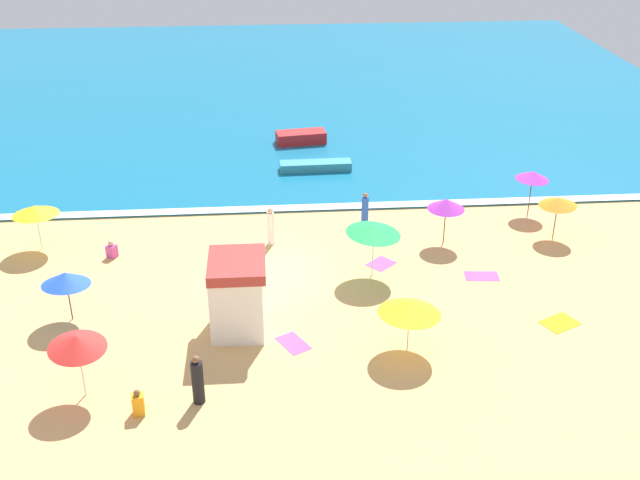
# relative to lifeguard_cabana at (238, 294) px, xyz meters

# --- Properties ---
(ground_plane) EXTENTS (60.00, 60.00, 0.00)m
(ground_plane) POSITION_rel_lifeguard_cabana_xyz_m (1.44, 4.07, -1.48)
(ground_plane) COLOR #E5B26B
(ocean_water) EXTENTS (60.00, 44.00, 0.10)m
(ocean_water) POSITION_rel_lifeguard_cabana_xyz_m (1.44, 32.07, -1.43)
(ocean_water) COLOR #146B93
(ocean_water) RESTS_ON ground_plane
(wave_breaker_foam) EXTENTS (57.00, 0.70, 0.01)m
(wave_breaker_foam) POSITION_rel_lifeguard_cabana_xyz_m (1.44, 10.37, -1.38)
(wave_breaker_foam) COLOR white
(wave_breaker_foam) RESTS_ON ocean_water
(lifeguard_cabana) EXTENTS (2.07, 2.50, 2.91)m
(lifeguard_cabana) POSITION_rel_lifeguard_cabana_xyz_m (0.00, 0.00, 0.00)
(lifeguard_cabana) COLOR white
(lifeguard_cabana) RESTS_ON ground_plane
(beach_umbrella_0) EXTENTS (3.18, 3.18, 2.10)m
(beach_umbrella_0) POSITION_rel_lifeguard_cabana_xyz_m (6.00, -1.85, 0.31)
(beach_umbrella_0) COLOR silver
(beach_umbrella_0) RESTS_ON ground_plane
(beach_umbrella_1) EXTENTS (2.51, 2.52, 2.12)m
(beach_umbrella_1) POSITION_rel_lifeguard_cabana_xyz_m (-6.40, 1.11, 0.31)
(beach_umbrella_1) COLOR #4C3823
(beach_umbrella_1) RESTS_ON ground_plane
(beach_umbrella_2) EXTENTS (2.64, 2.64, 2.44)m
(beach_umbrella_2) POSITION_rel_lifeguard_cabana_xyz_m (-5.01, -3.57, 0.62)
(beach_umbrella_2) COLOR silver
(beach_umbrella_2) RESTS_ON ground_plane
(beach_umbrella_3) EXTENTS (1.76, 1.77, 2.19)m
(beach_umbrella_3) POSITION_rel_lifeguard_cabana_xyz_m (9.12, 6.29, 0.45)
(beach_umbrella_3) COLOR #4C3823
(beach_umbrella_3) RESTS_ON ground_plane
(beach_umbrella_5) EXTENTS (2.83, 2.81, 2.34)m
(beach_umbrella_5) POSITION_rel_lifeguard_cabana_xyz_m (5.49, 3.62, 0.61)
(beach_umbrella_5) COLOR silver
(beach_umbrella_5) RESTS_ON ground_plane
(beach_umbrella_6) EXTENTS (2.06, 2.08, 2.16)m
(beach_umbrella_6) POSITION_rel_lifeguard_cabana_xyz_m (-8.97, 7.08, 0.42)
(beach_umbrella_6) COLOR silver
(beach_umbrella_6) RESTS_ON ground_plane
(beach_umbrella_7) EXTENTS (2.21, 2.20, 2.01)m
(beach_umbrella_7) POSITION_rel_lifeguard_cabana_xyz_m (14.31, 6.48, 0.29)
(beach_umbrella_7) COLOR #4C3823
(beach_umbrella_7) RESTS_ON ground_plane
(beach_umbrella_9) EXTENTS (2.10, 2.09, 2.26)m
(beach_umbrella_9) POSITION_rel_lifeguard_cabana_xyz_m (13.95, 9.06, 0.53)
(beach_umbrella_9) COLOR #4C3823
(beach_umbrella_9) RESTS_ON ground_plane
(beachgoer_0) EXTENTS (0.53, 0.53, 1.79)m
(beachgoer_0) POSITION_rel_lifeguard_cabana_xyz_m (-1.25, -4.19, -0.65)
(beachgoer_0) COLOR black
(beachgoer_0) RESTS_ON ground_plane
(beachgoer_1) EXTENTS (0.53, 0.53, 0.79)m
(beachgoer_1) POSITION_rel_lifeguard_cabana_xyz_m (-5.69, 6.06, -1.14)
(beachgoer_1) COLOR #D84CA5
(beachgoer_1) RESTS_ON ground_plane
(beachgoer_3) EXTENTS (0.41, 0.41, 0.94)m
(beachgoer_3) POSITION_rel_lifeguard_cabana_xyz_m (-3.12, -4.66, -1.07)
(beachgoer_3) COLOR orange
(beachgoer_3) RESTS_ON ground_plane
(beachgoer_4) EXTENTS (0.43, 0.43, 1.78)m
(beachgoer_4) POSITION_rel_lifeguard_cabana_xyz_m (1.30, 6.79, -0.63)
(beachgoer_4) COLOR white
(beachgoer_4) RESTS_ON ground_plane
(beachgoer_5) EXTENTS (0.35, 0.35, 1.67)m
(beachgoer_5) POSITION_rel_lifeguard_cabana_xyz_m (5.77, 8.36, -0.70)
(beachgoer_5) COLOR blue
(beachgoer_5) RESTS_ON ground_plane
(beach_towel_0) EXTENTS (1.36, 1.56, 0.01)m
(beach_towel_0) POSITION_rel_lifeguard_cabana_xyz_m (1.94, -1.15, -1.48)
(beach_towel_0) COLOR #D84CA5
(beach_towel_0) RESTS_ON ground_plane
(beach_towel_1) EXTENTS (1.48, 0.94, 0.01)m
(beach_towel_1) POSITION_rel_lifeguard_cabana_xyz_m (10.07, 3.13, -1.48)
(beach_towel_1) COLOR #D84CA5
(beach_towel_1) RESTS_ON ground_plane
(beach_towel_2) EXTENTS (1.45, 1.44, 0.01)m
(beach_towel_2) POSITION_rel_lifeguard_cabana_xyz_m (6.00, 4.52, -1.48)
(beach_towel_2) COLOR #D84CA5
(beach_towel_2) RESTS_ON ground_plane
(beach_towel_3) EXTENTS (1.65, 1.49, 0.01)m
(beach_towel_3) POSITION_rel_lifeguard_cabana_xyz_m (12.09, -0.59, -1.48)
(beach_towel_3) COLOR orange
(beach_towel_3) RESTS_ON ground_plane
(small_boat_0) EXTENTS (3.07, 1.62, 0.70)m
(small_boat_0) POSITION_rel_lifeguard_cabana_xyz_m (3.35, 19.69, -1.03)
(small_boat_0) COLOR red
(small_boat_0) RESTS_ON ocean_water
(small_boat_1) EXTENTS (3.96, 1.05, 0.47)m
(small_boat_1) POSITION_rel_lifeguard_cabana_xyz_m (3.93, 15.27, -1.14)
(small_boat_1) COLOR teal
(small_boat_1) RESTS_ON ocean_water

